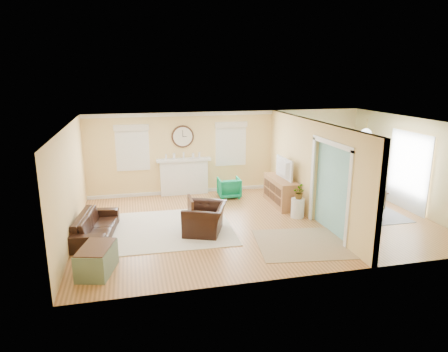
{
  "coord_description": "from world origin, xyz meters",
  "views": [
    {
      "loc": [
        -3.08,
        -9.37,
        3.75
      ],
      "look_at": [
        -0.8,
        0.3,
        1.2
      ],
      "focal_mm": 32.0,
      "sensor_mm": 36.0,
      "label": 1
    }
  ],
  "objects_px": {
    "green_chair": "(229,188)",
    "dining_table": "(349,197)",
    "eames_chair": "(205,219)",
    "sofa": "(96,226)",
    "credenza": "(281,192)"
  },
  "relations": [
    {
      "from": "sofa",
      "to": "green_chair",
      "type": "bearing_deg",
      "value": -50.61
    },
    {
      "from": "green_chair",
      "to": "eames_chair",
      "type": "bearing_deg",
      "value": 66.36
    },
    {
      "from": "green_chair",
      "to": "dining_table",
      "type": "bearing_deg",
      "value": 150.69
    },
    {
      "from": "sofa",
      "to": "eames_chair",
      "type": "distance_m",
      "value": 2.58
    },
    {
      "from": "green_chair",
      "to": "credenza",
      "type": "bearing_deg",
      "value": 142.45
    },
    {
      "from": "sofa",
      "to": "eames_chair",
      "type": "bearing_deg",
      "value": -88.97
    },
    {
      "from": "sofa",
      "to": "credenza",
      "type": "height_order",
      "value": "credenza"
    },
    {
      "from": "eames_chair",
      "to": "credenza",
      "type": "relative_size",
      "value": 0.69
    },
    {
      "from": "sofa",
      "to": "eames_chair",
      "type": "relative_size",
      "value": 1.82
    },
    {
      "from": "green_chair",
      "to": "credenza",
      "type": "relative_size",
      "value": 0.43
    },
    {
      "from": "sofa",
      "to": "dining_table",
      "type": "height_order",
      "value": "dining_table"
    },
    {
      "from": "eames_chair",
      "to": "green_chair",
      "type": "bearing_deg",
      "value": 176.18
    },
    {
      "from": "green_chair",
      "to": "credenza",
      "type": "distance_m",
      "value": 1.68
    },
    {
      "from": "sofa",
      "to": "credenza",
      "type": "bearing_deg",
      "value": -68.07
    },
    {
      "from": "sofa",
      "to": "dining_table",
      "type": "distance_m",
      "value": 6.91
    }
  ]
}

